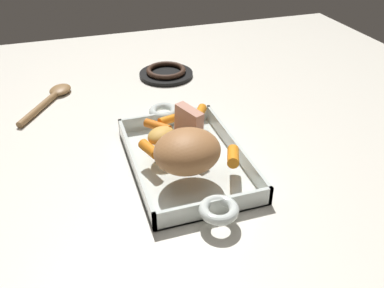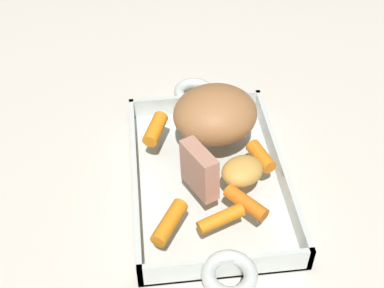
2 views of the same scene
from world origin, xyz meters
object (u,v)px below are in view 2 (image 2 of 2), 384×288
baby_carrot_southwest (261,156)px  roasting_dish (208,177)px  baby_carrot_center_right (246,203)px  baby_carrot_northwest (169,222)px  pork_roast (215,114)px  baby_carrot_short (155,129)px  baby_carrot_northeast (218,219)px  potato_golden_small (242,171)px  roast_slice_outer (199,170)px

baby_carrot_southwest → roasting_dish: bearing=-94.5°
roasting_dish → baby_carrot_center_right: size_ratio=6.88×
roasting_dish → baby_carrot_northwest: bearing=-30.9°
pork_roast → baby_carrot_short: bearing=-94.3°
roasting_dish → baby_carrot_southwest: 0.08m
baby_carrot_northeast → baby_carrot_center_right: bearing=118.7°
baby_carrot_northwest → baby_carrot_northeast: baby_carrot_northwest is taller
potato_golden_small → roasting_dish: bearing=-131.9°
roasting_dish → potato_golden_small: bearing=48.1°
pork_roast → baby_carrot_northwest: bearing=-25.8°
baby_carrot_short → baby_carrot_northeast: 0.19m
roast_slice_outer → baby_carrot_southwest: 0.10m
baby_carrot_center_right → baby_carrot_northwest: (0.02, -0.10, 0.00)m
baby_carrot_northwest → potato_golden_small: bearing=124.2°
baby_carrot_center_right → baby_carrot_short: bearing=-145.5°
roasting_dish → baby_carrot_short: (-0.07, -0.07, 0.04)m
baby_carrot_center_right → baby_carrot_short: size_ratio=1.13×
roasting_dish → baby_carrot_center_right: baby_carrot_center_right is taller
baby_carrot_short → potato_golden_small: (0.10, 0.11, 0.00)m
roast_slice_outer → baby_carrot_northeast: 0.07m
baby_carrot_center_right → baby_carrot_short: baby_carrot_short is taller
roasting_dish → roast_slice_outer: bearing=-24.1°
roast_slice_outer → baby_carrot_southwest: roast_slice_outer is taller
pork_roast → baby_carrot_northwest: (0.17, -0.08, -0.03)m
baby_carrot_southwest → baby_carrot_northeast: size_ratio=0.81×
baby_carrot_southwest → baby_carrot_northeast: baby_carrot_southwest is taller
baby_carrot_short → baby_carrot_northwest: bearing=2.0°
baby_carrot_southwest → baby_carrot_center_right: size_ratio=0.80×
roast_slice_outer → baby_carrot_northwest: 0.08m
baby_carrot_southwest → baby_carrot_center_right: baby_carrot_southwest is taller
roasting_dish → baby_carrot_center_right: 0.10m
pork_roast → baby_carrot_northeast: (0.17, -0.02, -0.03)m
roasting_dish → pork_roast: (-0.06, 0.02, 0.06)m
baby_carrot_center_right → baby_carrot_southwest: bearing=155.4°
baby_carrot_short → baby_carrot_northeast: bearing=20.8°
baby_carrot_northwest → potato_golden_small: potato_golden_small is taller
roast_slice_outer → baby_carrot_short: (-0.11, -0.05, -0.02)m
roast_slice_outer → baby_carrot_center_right: (0.04, 0.05, -0.02)m
baby_carrot_center_right → baby_carrot_northwest: 0.10m
pork_roast → baby_carrot_center_right: (0.15, 0.02, -0.03)m
baby_carrot_southwest → baby_carrot_short: (-0.07, -0.14, 0.00)m
baby_carrot_short → baby_carrot_northwest: size_ratio=0.85×
baby_carrot_center_right → potato_golden_small: (-0.05, 0.00, 0.01)m
baby_carrot_center_right → pork_roast: bearing=-172.8°
baby_carrot_southwest → baby_carrot_short: baby_carrot_short is taller
baby_carrot_short → baby_carrot_northeast: (0.18, 0.07, -0.00)m
pork_roast → potato_golden_small: bearing=13.2°
roast_slice_outer → baby_carrot_center_right: roast_slice_outer is taller
pork_roast → baby_carrot_northeast: pork_roast is taller
baby_carrot_southwest → baby_carrot_northwest: 0.17m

